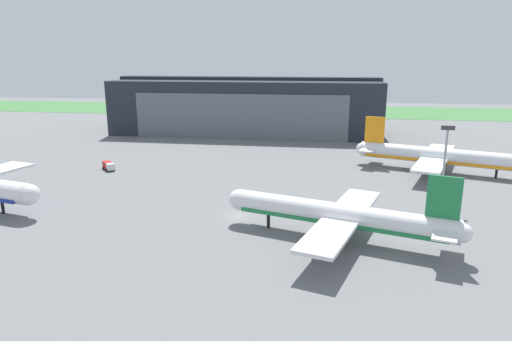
# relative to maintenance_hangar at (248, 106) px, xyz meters

# --- Properties ---
(ground_plane) EXTENTS (440.00, 440.00, 0.00)m
(ground_plane) POSITION_rel_maintenance_hangar_xyz_m (14.66, -93.58, -9.98)
(ground_plane) COLOR slate
(grass_field_strip) EXTENTS (440.00, 56.00, 0.08)m
(grass_field_strip) POSITION_rel_maintenance_hangar_xyz_m (14.66, 74.19, -9.94)
(grass_field_strip) COLOR #40773F
(grass_field_strip) RESTS_ON ground_plane
(maintenance_hangar) EXTENTS (97.98, 33.83, 20.88)m
(maintenance_hangar) POSITION_rel_maintenance_hangar_xyz_m (0.00, 0.00, 0.00)
(maintenance_hangar) COLOR #232833
(maintenance_hangar) RESTS_ON ground_plane
(airliner_near_right) EXTENTS (36.63, 30.70, 11.99)m
(airliner_near_right) POSITION_rel_maintenance_hangar_xyz_m (32.19, -101.34, -5.96)
(airliner_near_right) COLOR white
(airliner_near_right) RESTS_ON ground_plane
(airliner_far_right) EXTENTS (39.77, 35.21, 12.87)m
(airliner_far_right) POSITION_rel_maintenance_hangar_xyz_m (57.68, -53.86, -6.04)
(airliner_far_right) COLOR silver
(airliner_far_right) RESTS_ON ground_plane
(stair_truck) EXTENTS (4.77, 4.98, 1.95)m
(stair_truck) POSITION_rel_maintenance_hangar_xyz_m (-24.60, -64.73, -8.86)
(stair_truck) COLOR silver
(stair_truck) RESTS_ON ground_plane
(apron_light_mast) EXTENTS (2.40, 0.50, 15.46)m
(apron_light_mast) POSITION_rel_maintenance_hangar_xyz_m (52.22, -80.78, -0.69)
(apron_light_mast) COLOR #99999E
(apron_light_mast) RESTS_ON ground_plane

